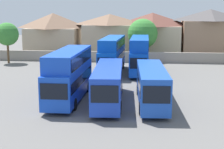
{
  "coord_description": "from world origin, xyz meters",
  "views": [
    {
      "loc": [
        3.78,
        -31.56,
        8.65
      ],
      "look_at": [
        0.0,
        3.0,
        2.1
      ],
      "focal_mm": 54.49,
      "sensor_mm": 36.0,
      "label": 1
    }
  ],
  "objects": [
    {
      "name": "bus_5",
      "position": [
        2.49,
        15.84,
        2.81
      ],
      "size": [
        2.61,
        11.33,
        4.99
      ],
      "rotation": [
        0.0,
        0.0,
        -1.56
      ],
      "color": "blue",
      "rests_on": "ground"
    },
    {
      "name": "house_terrace_left",
      "position": [
        -15.1,
        34.38,
        4.19
      ],
      "size": [
        10.52,
        8.24,
        8.2
      ],
      "color": "tan",
      "rests_on": "ground"
    },
    {
      "name": "house_terrace_centre",
      "position": [
        -3.84,
        34.08,
        4.09
      ],
      "size": [
        10.31,
        7.11,
        8.03
      ],
      "color": "tan",
      "rests_on": "ground"
    },
    {
      "name": "ground",
      "position": [
        0.0,
        18.0,
        0.0
      ],
      "size": [
        140.0,
        140.0,
        0.0
      ],
      "primitive_type": "plane",
      "color": "#605E5B"
    },
    {
      "name": "bus_4",
      "position": [
        -1.33,
        15.53,
        2.8
      ],
      "size": [
        2.75,
        11.66,
        4.97
      ],
      "rotation": [
        0.0,
        0.0,
        -1.59
      ],
      "color": "blue",
      "rests_on": "ground"
    },
    {
      "name": "bus_3",
      "position": [
        4.08,
        -0.3,
        1.96
      ],
      "size": [
        3.13,
        11.36,
        3.43
      ],
      "rotation": [
        0.0,
        0.0,
        -1.51
      ],
      "color": "blue",
      "rests_on": "ground"
    },
    {
      "name": "tree_right_of_lot",
      "position": [
        -19.58,
        22.54,
        4.82
      ],
      "size": [
        3.79,
        3.79,
        6.74
      ],
      "color": "brown",
      "rests_on": "ground"
    },
    {
      "name": "depot_boundary_wall",
      "position": [
        0.0,
        25.54,
        0.9
      ],
      "size": [
        56.0,
        0.5,
        1.8
      ],
      "primitive_type": "cube",
      "color": "gray",
      "rests_on": "ground"
    },
    {
      "name": "house_terrace_far_right",
      "position": [
        15.11,
        34.38,
        4.54
      ],
      "size": [
        10.7,
        6.91,
        8.93
      ],
      "color": "#9E7A60",
      "rests_on": "ground"
    },
    {
      "name": "tree_behind_wall",
      "position": [
        2.64,
        28.04,
        4.68
      ],
      "size": [
        5.19,
        5.19,
        7.29
      ],
      "color": "brown",
      "rests_on": "ground"
    },
    {
      "name": "bus_2",
      "position": [
        0.02,
        -0.29,
        1.97
      ],
      "size": [
        3.26,
        11.96,
        3.45
      ],
      "rotation": [
        0.0,
        0.0,
        -1.5
      ],
      "color": "blue",
      "rests_on": "ground"
    },
    {
      "name": "house_terrace_right",
      "position": [
        4.34,
        34.41,
        4.23
      ],
      "size": [
        10.96,
        7.53,
        8.28
      ],
      "color": "#C6B293",
      "rests_on": "ground"
    },
    {
      "name": "bus_1",
      "position": [
        -3.89,
        0.33,
        2.75
      ],
      "size": [
        2.77,
        11.35,
        4.88
      ],
      "rotation": [
        0.0,
        0.0,
        -1.56
      ],
      "color": "blue",
      "rests_on": "ground"
    }
  ]
}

